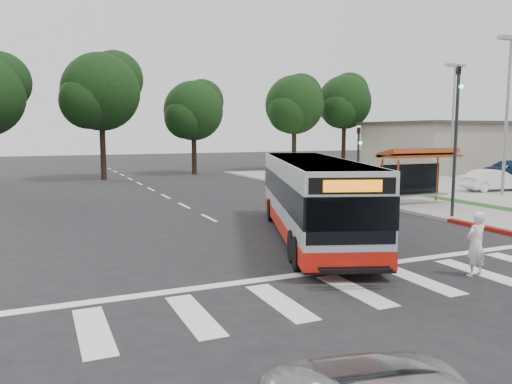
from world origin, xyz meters
TOP-DOWN VIEW (x-y plane):
  - ground at (0.00, 0.00)m, footprint 140.00×140.00m
  - sidewalk_east at (11.00, 8.00)m, footprint 4.00×40.00m
  - curb_east at (9.00, 8.00)m, footprint 0.30×40.00m
  - curb_east_red at (9.00, -2.00)m, footprint 0.32×6.00m
  - parking_lot at (23.00, 10.00)m, footprint 18.00×36.00m
  - commercial_building at (30.00, 22.00)m, footprint 14.00×10.00m
  - building_roof_cap at (30.00, 22.00)m, footprint 14.60×10.60m
  - crosswalk_ladder at (0.00, -5.00)m, footprint 18.00×2.60m
  - bus_shelter at (10.80, 5.10)m, footprint 4.20×1.60m
  - traffic_signal_ne_tall at (9.60, 1.49)m, footprint 0.18×0.37m
  - traffic_signal_ne_short at (9.60, 8.49)m, footprint 0.18×0.37m
  - lot_light_front at (18.00, 6.00)m, footprint 1.90×0.35m
  - lot_light_mid at (24.00, 16.00)m, footprint 1.90×0.35m
  - tree_ne_a at (16.08, 28.06)m, footprint 6.16×5.74m
  - tree_ne_b at (23.08, 30.06)m, footprint 6.16×5.74m
  - tree_north_a at (-1.92, 26.07)m, footprint 6.60×6.15m
  - tree_north_b at (6.07, 28.06)m, footprint 5.72×5.33m
  - transit_bus at (2.05, 0.60)m, footprint 5.95×11.05m
  - pedestrian at (3.59, -5.25)m, footprint 0.65×0.45m
  - dark_sedan at (3.80, 1.65)m, footprint 2.10×4.92m
  - parked_car_1 at (19.22, 7.70)m, footprint 4.18×1.91m
  - parked_car_3 at (28.00, 14.05)m, footprint 4.77×2.25m

SIDE VIEW (x-z plane):
  - ground at x=0.00m, z-range 0.00..0.00m
  - crosswalk_ladder at x=0.00m, z-range 0.00..0.01m
  - parking_lot at x=23.00m, z-range 0.00..0.10m
  - sidewalk_east at x=11.00m, z-range 0.00..0.12m
  - curb_east at x=9.00m, z-range 0.00..0.15m
  - curb_east_red at x=9.00m, z-range 0.00..0.15m
  - dark_sedan at x=3.80m, z-range 0.00..1.41m
  - parked_car_1 at x=19.22m, z-range 0.10..1.43m
  - parked_car_3 at x=28.00m, z-range 0.10..1.45m
  - pedestrian at x=3.59m, z-range 0.00..1.72m
  - transit_bus at x=2.05m, z-range 0.00..2.82m
  - commercial_building at x=30.00m, z-range 0.00..4.40m
  - bus_shelter at x=10.80m, z-range 0.92..3.78m
  - traffic_signal_ne_short at x=9.60m, z-range 0.48..4.48m
  - traffic_signal_ne_tall at x=9.60m, z-range 0.63..7.13m
  - building_roof_cap at x=30.00m, z-range 4.40..4.70m
  - tree_north_b at x=6.07m, z-range 1.45..9.88m
  - lot_light_front at x=18.00m, z-range 1.40..10.41m
  - lot_light_mid at x=24.00m, z-range 1.40..10.41m
  - tree_ne_a at x=16.08m, z-range 1.74..11.04m
  - tree_ne_b at x=23.08m, z-range 1.91..11.93m
  - tree_north_a at x=-1.92m, z-range 1.84..12.01m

